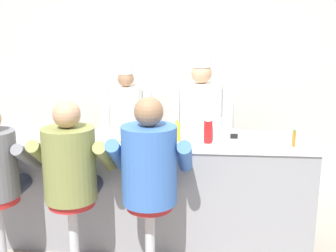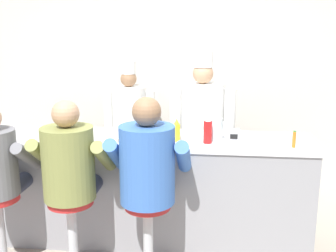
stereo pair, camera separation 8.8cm
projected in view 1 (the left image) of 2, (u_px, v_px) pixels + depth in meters
name	position (u px, v px, depth m)	size (l,w,h in m)	color
wall_back	(165.00, 81.00, 5.00)	(10.00, 0.06, 2.70)	beige
diner_counter	(151.00, 189.00, 3.72)	(2.95, 0.70, 1.01)	gray
ketchup_bottle_red	(208.00, 129.00, 3.41)	(0.07, 0.07, 0.26)	red
mustard_bottle_yellow	(177.00, 131.00, 3.46)	(0.06, 0.06, 0.20)	yellow
hot_sauce_bottle_orange	(294.00, 139.00, 3.30)	(0.03, 0.03, 0.14)	orange
water_pitcher_clear	(215.00, 129.00, 3.53)	(0.16, 0.14, 0.19)	silver
breakfast_plate	(125.00, 143.00, 3.38)	(0.28, 0.28, 0.05)	white
cereal_bowl	(172.00, 134.00, 3.62)	(0.17, 0.17, 0.06)	white
coffee_mug_tan	(151.00, 139.00, 3.40)	(0.14, 0.09, 0.08)	beige
coffee_mug_white	(58.00, 134.00, 3.55)	(0.13, 0.09, 0.09)	white
napkin_dispenser_chrome	(234.00, 135.00, 3.45)	(0.11, 0.07, 0.12)	silver
diner_seated_olive	(71.00, 169.00, 3.07)	(0.62, 0.61, 1.45)	#B2B5BA
diner_seated_blue	(150.00, 169.00, 3.02)	(0.64, 0.64, 1.48)	#B2B5BA
cook_in_whites_near	(127.00, 121.00, 4.82)	(0.64, 0.41, 1.63)	#232328
cook_in_whites_far	(200.00, 127.00, 4.17)	(0.69, 0.44, 1.77)	#232328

